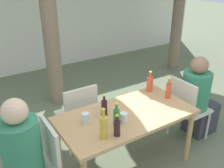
{
  "coord_description": "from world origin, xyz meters",
  "views": [
    {
      "loc": [
        -1.43,
        -1.93,
        2.22
      ],
      "look_at": [
        0.0,
        0.3,
        0.99
      ],
      "focal_mm": 40.0,
      "sensor_mm": 36.0,
      "label": 1
    }
  ],
  "objects_px": {
    "patio_chair_1": "(186,106)",
    "oil_cruet_1": "(104,127)",
    "patio_chair_2": "(78,113)",
    "wine_bottle_2": "(117,128)",
    "wine_bottle_3": "(104,107)",
    "soda_bottle_5": "(168,90)",
    "person_seated_1": "(198,100)",
    "dining_table_front": "(126,120)",
    "drinking_glass_1": "(86,118)",
    "green_bottle_4": "(116,117)",
    "soda_bottle_0": "(150,84)",
    "patio_chair_0": "(41,163)",
    "drinking_glass_0": "(124,117)"
  },
  "relations": [
    {
      "from": "patio_chair_0",
      "to": "soda_bottle_0",
      "type": "distance_m",
      "value": 1.65
    },
    {
      "from": "person_seated_1",
      "to": "drinking_glass_0",
      "type": "xyz_separation_m",
      "value": [
        -1.36,
        -0.11,
        0.25
      ]
    },
    {
      "from": "dining_table_front",
      "to": "oil_cruet_1",
      "type": "relative_size",
      "value": 4.81
    },
    {
      "from": "patio_chair_2",
      "to": "wine_bottle_3",
      "type": "distance_m",
      "value": 0.61
    },
    {
      "from": "dining_table_front",
      "to": "wine_bottle_3",
      "type": "xyz_separation_m",
      "value": [
        -0.22,
        0.12,
        0.18
      ]
    },
    {
      "from": "patio_chair_2",
      "to": "soda_bottle_0",
      "type": "xyz_separation_m",
      "value": [
        0.9,
        -0.33,
        0.32
      ]
    },
    {
      "from": "oil_cruet_1",
      "to": "wine_bottle_3",
      "type": "xyz_separation_m",
      "value": [
        0.22,
        0.35,
        -0.03
      ]
    },
    {
      "from": "dining_table_front",
      "to": "patio_chair_0",
      "type": "xyz_separation_m",
      "value": [
        -1.0,
        0.0,
        -0.13
      ]
    },
    {
      "from": "patio_chair_1",
      "to": "person_seated_1",
      "type": "height_order",
      "value": "person_seated_1"
    },
    {
      "from": "drinking_glass_0",
      "to": "drinking_glass_1",
      "type": "relative_size",
      "value": 0.88
    },
    {
      "from": "wine_bottle_2",
      "to": "patio_chair_1",
      "type": "bearing_deg",
      "value": 11.73
    },
    {
      "from": "person_seated_1",
      "to": "patio_chair_2",
      "type": "bearing_deg",
      "value": 67.84
    },
    {
      "from": "patio_chair_2",
      "to": "wine_bottle_2",
      "type": "distance_m",
      "value": 0.95
    },
    {
      "from": "dining_table_front",
      "to": "patio_chair_2",
      "type": "distance_m",
      "value": 0.71
    },
    {
      "from": "patio_chair_1",
      "to": "oil_cruet_1",
      "type": "bearing_deg",
      "value": 99.31
    },
    {
      "from": "patio_chair_2",
      "to": "soda_bottle_5",
      "type": "distance_m",
      "value": 1.18
    },
    {
      "from": "patio_chair_0",
      "to": "person_seated_1",
      "type": "xyz_separation_m",
      "value": [
        2.24,
        -0.0,
        0.02
      ]
    },
    {
      "from": "dining_table_front",
      "to": "wine_bottle_2",
      "type": "xyz_separation_m",
      "value": [
        -0.31,
        -0.27,
        0.17
      ]
    },
    {
      "from": "patio_chair_2",
      "to": "soda_bottle_5",
      "type": "xyz_separation_m",
      "value": [
        0.96,
        -0.6,
        0.32
      ]
    },
    {
      "from": "wine_bottle_3",
      "to": "drinking_glass_0",
      "type": "height_order",
      "value": "wine_bottle_3"
    },
    {
      "from": "soda_bottle_5",
      "to": "drinking_glass_1",
      "type": "xyz_separation_m",
      "value": [
        -1.13,
        0.05,
        -0.05
      ]
    },
    {
      "from": "drinking_glass_1",
      "to": "green_bottle_4",
      "type": "bearing_deg",
      "value": -39.89
    },
    {
      "from": "patio_chair_2",
      "to": "wine_bottle_2",
      "type": "relative_size",
      "value": 3.99
    },
    {
      "from": "dining_table_front",
      "to": "patio_chair_2",
      "type": "height_order",
      "value": "patio_chair_2"
    },
    {
      "from": "green_bottle_4",
      "to": "drinking_glass_1",
      "type": "distance_m",
      "value": 0.33
    },
    {
      "from": "oil_cruet_1",
      "to": "drinking_glass_0",
      "type": "relative_size",
      "value": 3.03
    },
    {
      "from": "wine_bottle_3",
      "to": "green_bottle_4",
      "type": "distance_m",
      "value": 0.25
    },
    {
      "from": "oil_cruet_1",
      "to": "drinking_glass_1",
      "type": "height_order",
      "value": "oil_cruet_1"
    },
    {
      "from": "patio_chair_1",
      "to": "green_bottle_4",
      "type": "relative_size",
      "value": 3.53
    },
    {
      "from": "patio_chair_0",
      "to": "oil_cruet_1",
      "type": "xyz_separation_m",
      "value": [
        0.57,
        -0.24,
        0.34
      ]
    },
    {
      "from": "soda_bottle_0",
      "to": "oil_cruet_1",
      "type": "relative_size",
      "value": 0.87
    },
    {
      "from": "green_bottle_4",
      "to": "wine_bottle_2",
      "type": "bearing_deg",
      "value": -121.93
    },
    {
      "from": "patio_chair_1",
      "to": "soda_bottle_0",
      "type": "distance_m",
      "value": 0.61
    },
    {
      "from": "patio_chair_1",
      "to": "wine_bottle_3",
      "type": "bearing_deg",
      "value": 84.57
    },
    {
      "from": "patio_chair_1",
      "to": "soda_bottle_0",
      "type": "xyz_separation_m",
      "value": [
        -0.41,
        0.3,
        0.32
      ]
    },
    {
      "from": "wine_bottle_3",
      "to": "soda_bottle_5",
      "type": "xyz_separation_m",
      "value": [
        0.87,
        -0.09,
        0.01
      ]
    },
    {
      "from": "wine_bottle_3",
      "to": "soda_bottle_5",
      "type": "bearing_deg",
      "value": -5.85
    },
    {
      "from": "dining_table_front",
      "to": "patio_chair_1",
      "type": "distance_m",
      "value": 1.01
    },
    {
      "from": "oil_cruet_1",
      "to": "wine_bottle_2",
      "type": "distance_m",
      "value": 0.14
    },
    {
      "from": "wine_bottle_2",
      "to": "patio_chair_2",
      "type": "bearing_deg",
      "value": 89.89
    },
    {
      "from": "wine_bottle_2",
      "to": "green_bottle_4",
      "type": "xyz_separation_m",
      "value": [
        0.09,
        0.14,
        0.01
      ]
    },
    {
      "from": "patio_chair_1",
      "to": "patio_chair_0",
      "type": "bearing_deg",
      "value": 90.0
    },
    {
      "from": "oil_cruet_1",
      "to": "person_seated_1",
      "type": "bearing_deg",
      "value": 8.03
    },
    {
      "from": "dining_table_front",
      "to": "patio_chair_1",
      "type": "relative_size",
      "value": 1.67
    },
    {
      "from": "person_seated_1",
      "to": "wine_bottle_2",
      "type": "distance_m",
      "value": 1.6
    },
    {
      "from": "patio_chair_2",
      "to": "green_bottle_4",
      "type": "bearing_deg",
      "value": 96.57
    },
    {
      "from": "wine_bottle_2",
      "to": "soda_bottle_5",
      "type": "bearing_deg",
      "value": 17.23
    },
    {
      "from": "oil_cruet_1",
      "to": "patio_chair_0",
      "type": "bearing_deg",
      "value": 157.34
    },
    {
      "from": "patio_chair_1",
      "to": "oil_cruet_1",
      "type": "distance_m",
      "value": 1.5
    },
    {
      "from": "patio_chair_2",
      "to": "person_seated_1",
      "type": "xyz_separation_m",
      "value": [
        1.55,
        -0.63,
        0.02
      ]
    }
  ]
}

